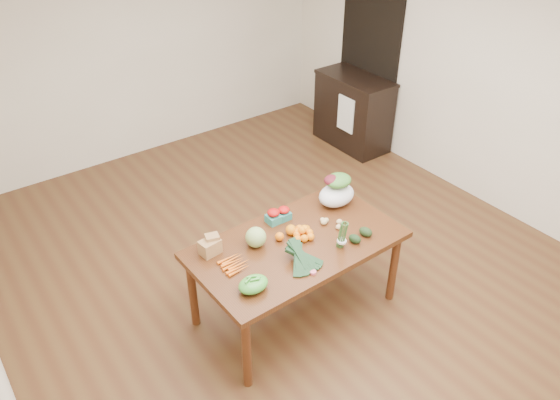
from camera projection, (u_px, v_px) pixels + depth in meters
floor at (287, 268)px, 5.25m from camera, size 6.00×6.00×0.00m
room_walls at (288, 143)px, 4.49m from camera, size 5.02×6.02×2.70m
dining_table at (296, 277)px, 4.57m from camera, size 1.71×0.97×0.75m
doorway_dark at (368, 63)px, 6.95m from camera, size 0.02×1.00×2.10m
cabinet at (353, 111)px, 7.10m from camera, size 0.52×1.02×0.94m
dish_towel at (346, 114)px, 6.84m from camera, size 0.02×0.28×0.45m
paper_bag at (210, 246)px, 4.21m from camera, size 0.21×0.18×0.15m
cabbage at (256, 237)px, 4.29m from camera, size 0.17×0.17×0.17m
strawberry_basket_a at (273, 217)px, 4.56m from camera, size 0.11×0.11×0.10m
strawberry_basket_b at (284, 214)px, 4.61m from camera, size 0.10×0.10×0.09m
orange_a at (280, 237)px, 4.37m from camera, size 0.07×0.07×0.07m
orange_b at (291, 230)px, 4.43m from camera, size 0.09×0.09×0.09m
orange_c at (304, 230)px, 4.44m from camera, size 0.08×0.08×0.08m
mandarin_cluster at (302, 232)px, 4.39m from camera, size 0.18×0.18×0.10m
carrots at (235, 264)px, 4.13m from camera, size 0.22×0.22×0.03m
snap_pea_bag at (253, 284)px, 3.88m from camera, size 0.23×0.17×0.10m
kale_bunch at (305, 258)px, 4.08m from camera, size 0.33×0.41×0.16m
asparagus_bundle at (342, 235)px, 4.24m from camera, size 0.08×0.12×0.26m
potato_a at (324, 222)px, 4.55m from camera, size 0.06×0.05×0.05m
potato_b at (339, 227)px, 4.50m from camera, size 0.05×0.04×0.04m
potato_c at (322, 220)px, 4.59m from camera, size 0.05×0.04×0.04m
potato_d at (326, 220)px, 4.58m from camera, size 0.05×0.04×0.04m
potato_e at (339, 222)px, 4.56m from camera, size 0.05×0.05×0.05m
avocado_a at (355, 239)px, 4.34m from camera, size 0.10×0.12×0.07m
avocado_b at (366, 232)px, 4.42m from camera, size 0.11×0.13×0.08m
salad_bag at (337, 191)px, 4.75m from camera, size 0.35×0.26×0.26m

